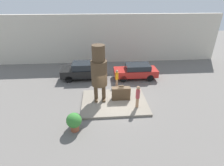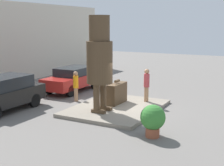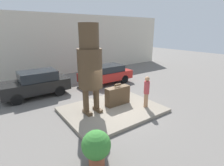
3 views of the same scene
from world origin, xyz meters
TOP-DOWN VIEW (x-y plane):
  - ground_plane at (0.00, 0.00)m, footprint 60.00×60.00m
  - pedestal at (0.00, 0.00)m, footprint 5.13×3.95m
  - statue_figure at (-1.13, 0.32)m, footprint 1.21×1.21m
  - giant_suitcase at (0.56, 0.27)m, footprint 1.47×0.47m
  - tourist at (1.63, -0.93)m, footprint 0.30×0.30m
  - parked_car_black at (-2.76, 4.84)m, footprint 4.20×1.88m
  - parked_car_red at (2.62, 4.47)m, footprint 4.36×1.78m
  - planter_pot at (-2.78, -2.95)m, footprint 0.96×0.96m
  - worker_hivis at (0.48, 2.79)m, footprint 0.29×0.29m

SIDE VIEW (x-z plane):
  - ground_plane at x=0.00m, z-range 0.00..0.00m
  - pedestal at x=0.00m, z-range 0.00..0.17m
  - giant_suitcase at x=0.56m, z-range 0.08..1.33m
  - planter_pot at x=-2.78m, z-range 0.09..1.34m
  - parked_car_red at x=2.62m, z-range 0.06..1.58m
  - parked_car_black at x=-2.76m, z-range 0.04..1.76m
  - worker_hivis at x=0.48m, z-range 0.08..1.76m
  - tourist at x=1.63m, z-range 0.25..2.01m
  - statue_figure at x=-1.13m, z-range 0.55..5.01m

